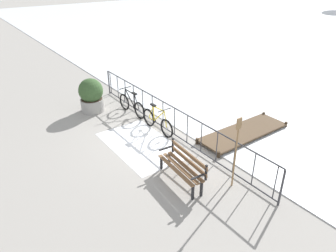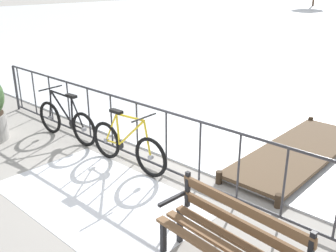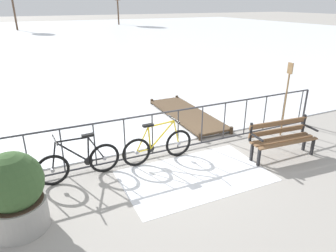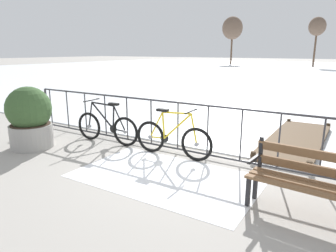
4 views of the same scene
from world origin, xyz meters
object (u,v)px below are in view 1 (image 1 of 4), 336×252
object	(u,v)px
planter_with_shrub	(91,95)
bicycle_second	(157,122)
oar_upright	(236,149)
park_bench	(183,164)
bicycle_near_railing	(132,105)

from	to	relation	value
planter_with_shrub	bicycle_second	bearing A→B (deg)	21.11
bicycle_second	oar_upright	xyz separation A→B (m)	(3.62, -0.09, 0.77)
bicycle_second	park_bench	world-z (taller)	bicycle_second
park_bench	planter_with_shrub	xyz separation A→B (m)	(-5.59, -0.12, 0.15)
bicycle_second	bicycle_near_railing	bearing A→B (deg)	-179.84
park_bench	planter_with_shrub	world-z (taller)	planter_with_shrub
bicycle_second	planter_with_shrub	distance (m)	3.13
bicycle_near_railing	planter_with_shrub	xyz separation A→B (m)	(-1.16, -1.12, 0.29)
planter_with_shrub	oar_upright	distance (m)	6.62
planter_with_shrub	park_bench	bearing A→B (deg)	1.23
park_bench	planter_with_shrub	bearing A→B (deg)	-178.77
park_bench	oar_upright	xyz separation A→B (m)	(0.93, 0.91, 0.63)
bicycle_second	oar_upright	distance (m)	3.70
bicycle_second	planter_with_shrub	size ratio (longest dim) A/B	1.28
bicycle_near_railing	planter_with_shrub	world-z (taller)	planter_with_shrub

